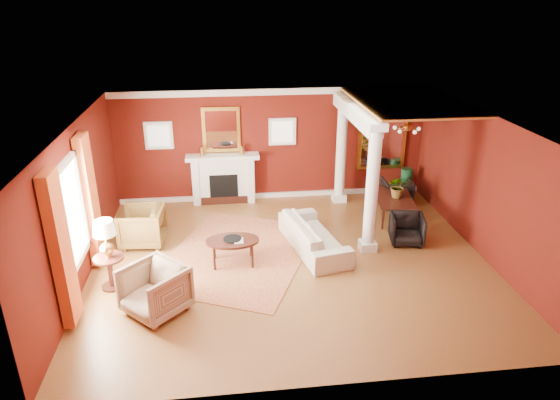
{
  "coord_description": "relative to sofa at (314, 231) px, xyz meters",
  "views": [
    {
      "loc": [
        -1.29,
        -8.84,
        5.18
      ],
      "look_at": [
        -0.16,
        0.55,
        1.15
      ],
      "focal_mm": 32.0,
      "sensor_mm": 36.0,
      "label": 1
    }
  ],
  "objects": [
    {
      "name": "overmantel_mirror",
      "position": [
        -1.86,
        2.97,
        1.47
      ],
      "size": [
        0.95,
        0.07,
        1.15
      ],
      "color": "#E8BF44",
      "rests_on": "fireplace"
    },
    {
      "name": "dining_chair_far",
      "position": [
        2.58,
        2.19,
        -0.07
      ],
      "size": [
        0.74,
        0.7,
        0.73
      ],
      "primitive_type": "imported",
      "rotation": [
        0.0,
        0.0,
        3.09
      ],
      "color": "black",
      "rests_on": "ground"
    },
    {
      "name": "dining_mirror",
      "position": [
        2.34,
        2.97,
        1.12
      ],
      "size": [
        1.3,
        0.07,
        1.7
      ],
      "color": "#E8BF44",
      "rests_on": "room_shell"
    },
    {
      "name": "dining_chair_near",
      "position": [
        2.07,
        0.04,
        -0.07
      ],
      "size": [
        0.81,
        0.77,
        0.72
      ],
      "primitive_type": "imported",
      "rotation": [
        0.0,
        0.0,
        -0.19
      ],
      "color": "black",
      "rests_on": "ground"
    },
    {
      "name": "column_back",
      "position": [
        1.14,
        2.51,
        0.99
      ],
      "size": [
        0.36,
        0.36,
        2.8
      ],
      "color": "white",
      "rests_on": "ground"
    },
    {
      "name": "ground",
      "position": [
        -0.56,
        -0.49,
        -0.43
      ],
      "size": [
        8.0,
        8.0,
        0.0
      ],
      "primitive_type": "plane",
      "color": "brown",
      "rests_on": "ground"
    },
    {
      "name": "armchair_leopard",
      "position": [
        -3.66,
        0.67,
        0.03
      ],
      "size": [
        0.92,
        0.97,
        0.94
      ],
      "primitive_type": "imported",
      "rotation": [
        0.0,
        0.0,
        -1.65
      ],
      "color": "black",
      "rests_on": "ground"
    },
    {
      "name": "coffee_table",
      "position": [
        -1.74,
        -0.41,
        0.06
      ],
      "size": [
        1.07,
        1.07,
        0.54
      ],
      "rotation": [
        0.0,
        0.0,
        0.31
      ],
      "color": "black",
      "rests_on": "ground"
    },
    {
      "name": "left_window",
      "position": [
        -4.46,
        -1.09,
        0.99
      ],
      "size": [
        0.21,
        2.55,
        2.6
      ],
      "color": "white",
      "rests_on": "room_shell"
    },
    {
      "name": "rug",
      "position": [
        -1.64,
        -0.07,
        -0.43
      ],
      "size": [
        3.96,
        4.43,
        0.01
      ],
      "primitive_type": "cube",
      "rotation": [
        0.0,
        0.0,
        -0.41
      ],
      "color": "maroon",
      "rests_on": "ground"
    },
    {
      "name": "fireplace",
      "position": [
        -1.86,
        2.83,
        0.21
      ],
      "size": [
        1.85,
        0.42,
        1.29
      ],
      "color": "white",
      "rests_on": "ground"
    },
    {
      "name": "base_trim",
      "position": [
        -0.56,
        2.97,
        -0.37
      ],
      "size": [
        8.0,
        0.08,
        0.12
      ],
      "primitive_type": "cube",
      "color": "white",
      "rests_on": "ground"
    },
    {
      "name": "header_beam",
      "position": [
        1.14,
        1.41,
        2.19
      ],
      "size": [
        0.3,
        3.2,
        0.32
      ],
      "primitive_type": "cube",
      "color": "white",
      "rests_on": "column_front"
    },
    {
      "name": "crown_trim",
      "position": [
        -0.56,
        2.97,
        2.39
      ],
      "size": [
        8.0,
        0.08,
        0.16
      ],
      "primitive_type": "cube",
      "color": "white",
      "rests_on": "room_shell"
    },
    {
      "name": "amber_ceiling",
      "position": [
        2.29,
        1.26,
        2.44
      ],
      "size": [
        2.3,
        3.4,
        0.04
      ],
      "primitive_type": "cube",
      "color": "#E19342",
      "rests_on": "room_shell"
    },
    {
      "name": "flank_window_right",
      "position": [
        -0.31,
        2.98,
        1.37
      ],
      "size": [
        0.7,
        0.07,
        0.7
      ],
      "color": "white",
      "rests_on": "room_shell"
    },
    {
      "name": "armchair_stripe",
      "position": [
        -3.11,
        -1.91,
        0.05
      ],
      "size": [
        1.28,
        1.28,
        0.96
      ],
      "primitive_type": "imported",
      "rotation": [
        0.0,
        0.0,
        -0.78
      ],
      "color": "tan",
      "rests_on": "ground"
    },
    {
      "name": "side_table",
      "position": [
        -4.02,
        -1.02,
        0.48
      ],
      "size": [
        0.55,
        0.55,
        1.38
      ],
      "rotation": [
        0.0,
        0.0,
        0.41
      ],
      "color": "black",
      "rests_on": "ground"
    },
    {
      "name": "dining_table",
      "position": [
        2.23,
        1.37,
        -0.01
      ],
      "size": [
        0.76,
        1.59,
        0.85
      ],
      "primitive_type": "imported",
      "rotation": [
        0.0,
        0.0,
        1.42
      ],
      "color": "black",
      "rests_on": "ground"
    },
    {
      "name": "green_urn",
      "position": [
        2.94,
        2.51,
        -0.11
      ],
      "size": [
        0.35,
        0.35,
        0.83
      ],
      "color": "#164523",
      "rests_on": "ground"
    },
    {
      "name": "column_front",
      "position": [
        1.14,
        -0.19,
        0.99
      ],
      "size": [
        0.36,
        0.36,
        2.8
      ],
      "color": "white",
      "rests_on": "ground"
    },
    {
      "name": "potted_plant",
      "position": [
        2.28,
        1.34,
        0.63
      ],
      "size": [
        0.62,
        0.65,
        0.43
      ],
      "primitive_type": "imported",
      "rotation": [
        0.0,
        0.0,
        -0.26
      ],
      "color": "#26591E",
      "rests_on": "dining_table"
    },
    {
      "name": "sofa",
      "position": [
        0.0,
        0.0,
        0.0
      ],
      "size": [
        1.08,
        2.3,
        0.87
      ],
      "primitive_type": "imported",
      "rotation": [
        0.0,
        0.0,
        1.78
      ],
      "color": "beige",
      "rests_on": "ground"
    },
    {
      "name": "coffee_book",
      "position": [
        -1.7,
        -0.49,
        0.23
      ],
      "size": [
        0.18,
        0.02,
        0.25
      ],
      "primitive_type": "imported",
      "rotation": [
        0.0,
        0.0,
        -0.02
      ],
      "color": "black",
      "rests_on": "coffee_table"
    },
    {
      "name": "chandelier",
      "position": [
        2.34,
        1.31,
        1.81
      ],
      "size": [
        0.6,
        0.62,
        0.75
      ],
      "color": "#BF813C",
      "rests_on": "room_shell"
    },
    {
      "name": "room_shell",
      "position": [
        -0.56,
        -0.49,
        1.58
      ],
      "size": [
        8.04,
        7.04,
        2.92
      ],
      "color": "#5D100C",
      "rests_on": "ground"
    },
    {
      "name": "flank_window_left",
      "position": [
        -3.41,
        2.98,
        1.37
      ],
      "size": [
        0.7,
        0.07,
        0.7
      ],
      "color": "white",
      "rests_on": "room_shell"
    }
  ]
}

